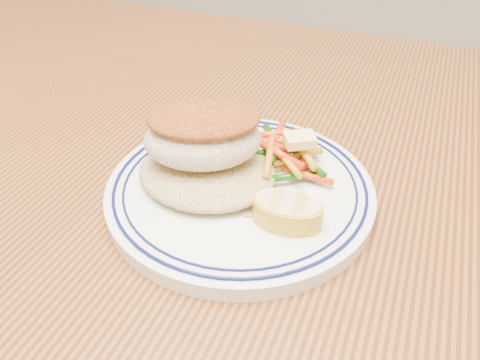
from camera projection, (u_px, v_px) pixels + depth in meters
name	position (u px, v px, depth m)	size (l,w,h in m)	color
dining_table	(288.00, 251.00, 0.52)	(1.50, 0.90, 0.75)	#522810
plate	(240.00, 189.00, 0.44)	(0.25, 0.25, 0.02)	white
rice_pilaf	(207.00, 169.00, 0.44)	(0.13, 0.12, 0.03)	tan
fish_fillet	(203.00, 134.00, 0.42)	(0.13, 0.12, 0.05)	beige
vegetable_pile	(284.00, 153.00, 0.45)	(0.10, 0.10, 0.03)	#C48915
butter_pat	(300.00, 140.00, 0.44)	(0.03, 0.02, 0.01)	#F7EC78
lemon_wedge	(288.00, 210.00, 0.39)	(0.06, 0.06, 0.02)	gold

